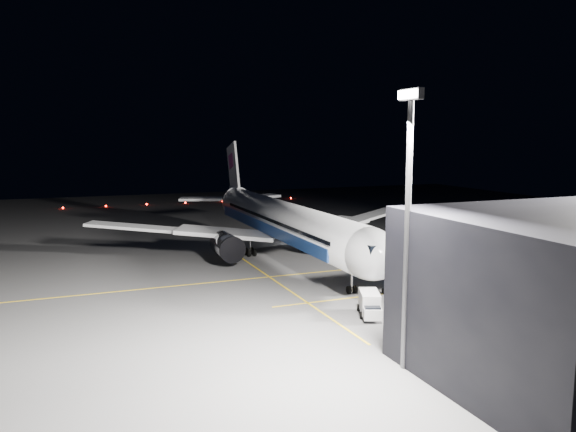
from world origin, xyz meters
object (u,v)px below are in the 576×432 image
(safety_cone_a, at_px, (342,244))
(safety_cone_c, at_px, (341,245))
(safety_cone_b, at_px, (356,255))
(airliner, at_px, (282,221))
(service_truck, at_px, (370,304))
(baggage_tug, at_px, (310,238))
(jet_bridge, at_px, (492,244))
(floodlight_mast_south, at_px, (408,206))

(safety_cone_a, height_order, safety_cone_c, safety_cone_a)
(safety_cone_b, bearing_deg, airliner, -116.18)
(service_truck, height_order, safety_cone_a, service_truck)
(airliner, relative_size, baggage_tug, 21.42)
(safety_cone_b, bearing_deg, jet_bridge, 24.63)
(floodlight_mast_south, distance_m, safety_cone_a, 49.48)
(floodlight_mast_south, xyz_separation_m, safety_cone_c, (-44.01, 17.28, -12.05))
(floodlight_mast_south, height_order, safety_cone_a, floodlight_mast_south)
(safety_cone_b, distance_m, safety_cone_c, 7.85)
(service_truck, relative_size, safety_cone_a, 7.21)
(jet_bridge, bearing_deg, safety_cone_c, -165.37)
(airliner, distance_m, safety_cone_b, 11.79)
(baggage_tug, height_order, safety_cone_c, baggage_tug)
(service_truck, relative_size, baggage_tug, 1.71)
(service_truck, relative_size, safety_cone_c, 7.65)
(airliner, xyz_separation_m, safety_cone_b, (4.74, 9.65, -4.84))
(baggage_tug, bearing_deg, safety_cone_b, 26.61)
(jet_bridge, bearing_deg, airliner, -141.96)
(airliner, relative_size, safety_cone_c, 95.95)
(floodlight_mast_south, height_order, service_truck, floodlight_mast_south)
(service_truck, distance_m, safety_cone_c, 35.01)
(airliner, bearing_deg, service_truck, -4.21)
(jet_bridge, distance_m, baggage_tug, 32.64)
(floodlight_mast_south, xyz_separation_m, service_truck, (-11.70, 3.85, -11.12))
(baggage_tug, bearing_deg, safety_cone_a, 60.08)
(floodlight_mast_south, bearing_deg, safety_cone_c, 158.57)
(service_truck, xyz_separation_m, baggage_tug, (-37.12, 10.16, -0.45))
(safety_cone_b, bearing_deg, floodlight_mast_south, -23.32)
(jet_bridge, distance_m, safety_cone_a, 27.72)
(service_truck, height_order, safety_cone_c, service_truck)
(jet_bridge, distance_m, service_truck, 21.44)
(airliner, height_order, safety_cone_a, airliner)
(safety_cone_b, bearing_deg, baggage_tug, -172.45)
(jet_bridge, relative_size, safety_cone_c, 53.69)
(airliner, xyz_separation_m, floodlight_mast_south, (41.08, -6.01, 7.21))
(airliner, relative_size, service_truck, 12.54)
(airliner, height_order, service_truck, airliner)
(safety_cone_a, distance_m, safety_cone_c, 0.72)
(safety_cone_a, xyz_separation_m, safety_cone_c, (0.61, -0.38, -0.02))
(airliner, distance_m, safety_cone_a, 13.09)
(airliner, distance_m, jet_bridge, 29.31)
(service_truck, bearing_deg, floodlight_mast_south, 4.16)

